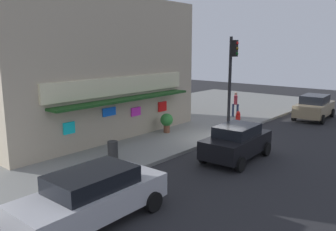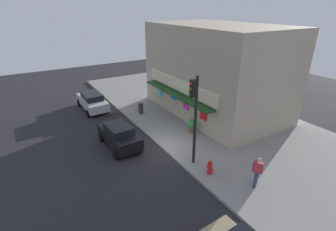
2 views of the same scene
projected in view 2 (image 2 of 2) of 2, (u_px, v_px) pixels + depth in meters
The scene contains 10 objects.
ground_plane at pixel (161, 149), 17.42m from camera, with size 57.21×57.21×0.00m, color #232326.
sidewalk at pixel (227, 127), 20.32m from camera, with size 38.14×12.34×0.16m, color gray.
corner_building at pixel (215, 70), 21.96m from camera, with size 12.29×8.20×7.53m.
traffic_light at pixel (194, 110), 14.21m from camera, with size 0.32×0.58×5.49m.
fire_hydrant at pixel (210, 167), 14.46m from camera, with size 0.54×0.30×0.86m.
trash_can at pixel (141, 108), 22.58m from camera, with size 0.45×0.45×0.92m, color #2D2D2D.
pedestrian at pixel (257, 171), 13.24m from camera, with size 0.53×0.49×1.76m.
potted_plant_by_doorway at pixel (192, 125), 18.97m from camera, with size 0.73×0.73×1.12m.
parked_car_silver at pixel (92, 101), 23.75m from camera, with size 4.58×2.09×1.57m.
parked_car_black at pixel (119, 135), 17.47m from camera, with size 3.97×2.08×1.60m.
Camera 2 is at (13.06, -7.41, 9.13)m, focal length 26.97 mm.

